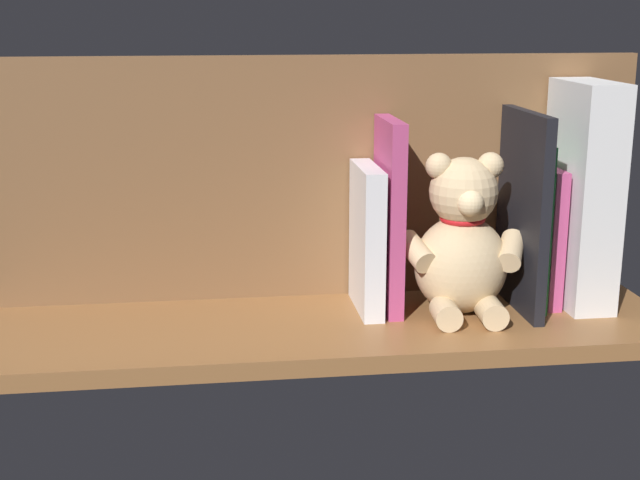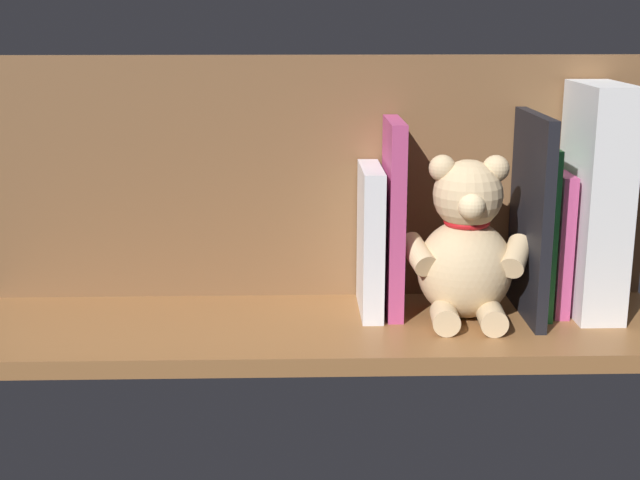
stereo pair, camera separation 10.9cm
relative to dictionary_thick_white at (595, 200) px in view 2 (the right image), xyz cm
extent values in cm
cube|color=brown|center=(34.69, 2.69, -15.67)|extent=(88.52, 25.90, 2.20)
cube|color=brown|center=(34.69, -8.01, 1.51)|extent=(88.52, 1.50, 32.17)
cube|color=silver|center=(0.00, 0.00, 0.00)|extent=(5.67, 13.53, 29.15)
cube|color=#B23F72|center=(4.34, -1.35, -5.51)|extent=(1.86, 11.02, 18.13)
cube|color=green|center=(6.45, -0.83, -3.79)|extent=(1.21, 12.06, 21.58)
cube|color=black|center=(8.33, 1.06, -1.76)|extent=(1.39, 15.84, 25.62)
ellipsoid|color=#D1B284|center=(16.48, 1.91, -8.29)|extent=(12.61, 11.43, 12.57)
sphere|color=#D1B284|center=(16.48, 1.91, 1.24)|extent=(8.64, 8.64, 8.64)
sphere|color=#D1B284|center=(13.24, 2.12, 4.48)|extent=(3.34, 3.34, 3.34)
sphere|color=#D1B284|center=(19.71, 1.70, 4.48)|extent=(3.34, 3.34, 3.34)
sphere|color=beige|center=(16.71, 5.58, 0.59)|extent=(3.34, 3.34, 3.34)
cylinder|color=#D1B284|center=(10.62, 3.86, -6.09)|extent=(5.18, 6.84, 4.65)
cylinder|color=#D1B284|center=(22.54, 3.10, -6.09)|extent=(4.56, 6.76, 4.65)
cylinder|color=#D1B284|center=(14.00, 7.43, -12.90)|extent=(3.64, 4.92, 3.34)
cylinder|color=#D1B284|center=(19.64, 7.06, -12.90)|extent=(3.64, 4.92, 3.34)
torus|color=red|center=(16.48, 1.91, -2.20)|extent=(6.09, 6.09, 0.98)
cube|color=#B23F72|center=(25.31, -1.06, -2.25)|extent=(1.93, 11.61, 24.66)
cube|color=silver|center=(28.17, -0.81, -5.17)|extent=(2.63, 12.10, 18.82)
camera|label=1|loc=(48.48, 107.37, 23.40)|focal=49.86mm
camera|label=2|loc=(37.61, 108.23, 23.40)|focal=49.86mm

